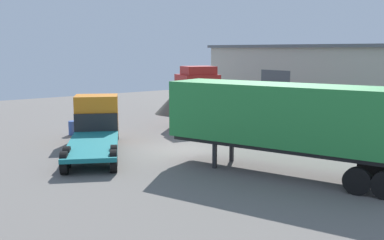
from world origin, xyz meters
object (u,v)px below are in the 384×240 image
tractor_unit_red (200,98)px  oil_drum (73,128)px  flatbed_truck_orange (96,123)px  gravel_pile (176,103)px  container_trailer_green (286,117)px

tractor_unit_red → oil_drum: size_ratio=7.48×
tractor_unit_red → oil_drum: tractor_unit_red is taller
flatbed_truck_orange → oil_drum: bearing=24.0°
tractor_unit_red → gravel_pile: bearing=-6.1°
container_trailer_green → flatbed_truck_orange: 10.92m
tractor_unit_red → gravel_pile: (-6.18, 2.24, -1.05)m
tractor_unit_red → container_trailer_green: tractor_unit_red is taller
container_trailer_green → oil_drum: 14.66m
flatbed_truck_orange → oil_drum: size_ratio=9.70×
flatbed_truck_orange → tractor_unit_red: bearing=-51.3°
container_trailer_green → oil_drum: container_trailer_green is taller
flatbed_truck_orange → gravel_pile: flatbed_truck_orange is taller
tractor_unit_red → container_trailer_green: 12.49m
flatbed_truck_orange → gravel_pile: size_ratio=2.43×
tractor_unit_red → oil_drum: (-2.31, -8.23, -1.53)m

